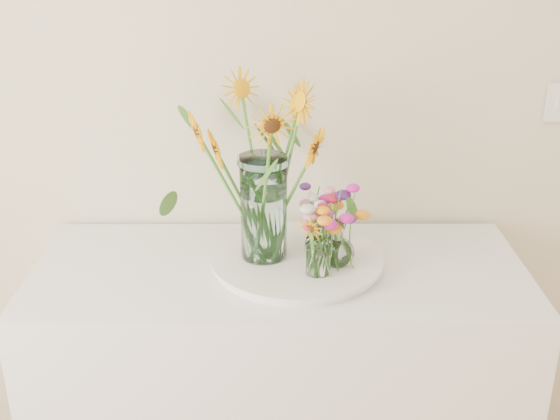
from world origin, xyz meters
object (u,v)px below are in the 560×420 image
at_px(counter, 280,396).
at_px(small_vase_a, 318,256).
at_px(small_vase_c, 320,230).
at_px(mason_jar, 264,208).
at_px(tray, 297,262).
at_px(small_vase_b, 338,243).

xyz_separation_m(counter, small_vase_a, (0.10, -0.09, 0.53)).
bearing_deg(small_vase_c, mason_jar, -158.04).
bearing_deg(mason_jar, small_vase_a, -35.73).
relative_size(counter, small_vase_c, 12.58).
height_order(tray, small_vase_b, small_vase_b).
relative_size(small_vase_a, small_vase_b, 0.84).
distance_m(counter, small_vase_c, 0.55).
xyz_separation_m(mason_jar, small_vase_b, (0.20, -0.05, -0.08)).
distance_m(tray, small_vase_b, 0.14).
relative_size(counter, small_vase_a, 12.32).
relative_size(counter, tray, 3.00).
xyz_separation_m(tray, mason_jar, (-0.09, 0.01, 0.16)).
distance_m(counter, mason_jar, 0.63).
xyz_separation_m(mason_jar, small_vase_a, (0.15, -0.11, -0.09)).
bearing_deg(small_vase_c, tray, -133.59).
bearing_deg(small_vase_a, counter, 137.78).
distance_m(mason_jar, small_vase_c, 0.20).
distance_m(counter, small_vase_b, 0.57).
bearing_deg(tray, small_vase_c, 46.41).
relative_size(mason_jar, small_vase_a, 2.66).
height_order(counter, small_vase_c, small_vase_c).
relative_size(mason_jar, small_vase_b, 2.24).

